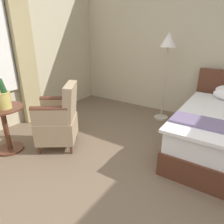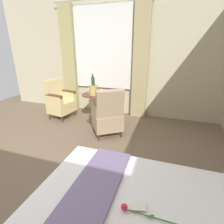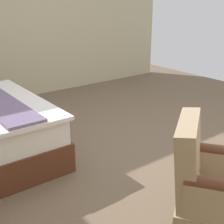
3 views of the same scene
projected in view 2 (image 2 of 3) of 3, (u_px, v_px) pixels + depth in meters
The scene contains 9 objects.
ground_plane at pixel (36, 174), 2.48m from camera, with size 7.30×7.30×0.00m, color brown.
wall_window_side at pixel (104, 54), 4.44m from camera, with size 0.27×5.92×3.03m.
side_table_round at pixel (95, 106), 4.12m from camera, with size 0.57×0.57×0.67m.
champagne_bucket at pixel (93, 88), 3.89m from camera, with size 0.20×0.20×0.49m.
wine_glass_near_bucket at pixel (101, 90), 3.99m from camera, with size 0.08×0.08×0.13m.
wine_glass_near_edge at pixel (89, 88), 4.10m from camera, with size 0.07×0.07×0.14m.
snack_plate at pixel (96, 92), 4.16m from camera, with size 0.18×0.18×0.04m.
armchair_by_window at pixel (107, 115), 3.47m from camera, with size 0.78×0.77×0.98m.
armchair_facing_bed at pixel (60, 101), 4.32m from camera, with size 0.64×0.59×0.96m.
Camera 2 is at (1.56, 1.67, 1.71)m, focal length 28.00 mm.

